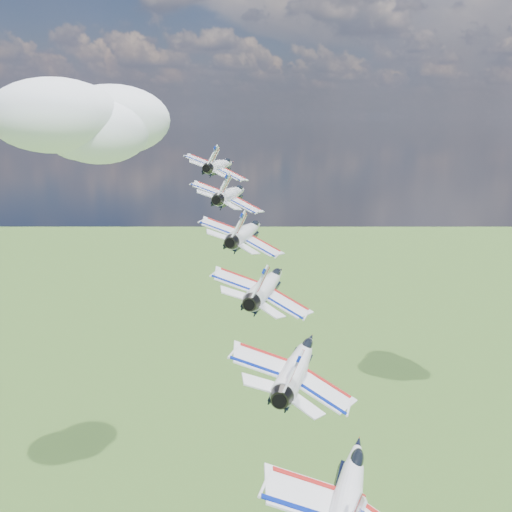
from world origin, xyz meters
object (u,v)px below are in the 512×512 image
Objects in this scene: jet_0 at (220,165)px; jet_5 at (349,493)px; jet_2 at (247,232)px; jet_1 at (232,194)px; jet_4 at (298,364)px; jet_3 at (267,285)px.

jet_0 reaches higher than jet_5.
jet_5 is (27.32, -27.27, -8.40)m from jet_2.
jet_0 is 1.00× the size of jet_2.
jet_1 is 13.17m from jet_2.
jet_4 is 13.17m from jet_5.
jet_0 is 1.00× the size of jet_4.
jet_5 is at bearing -66.36° from jet_4.
jet_1 is at bearing 113.64° from jet_2.
jet_1 is (9.11, -9.09, -2.80)m from jet_0.
jet_1 is at bearing 113.64° from jet_4.
jet_0 is 39.51m from jet_3.
jet_2 is 1.00× the size of jet_4.
jet_0 is at bearing 113.64° from jet_2.
jet_5 is at bearing -66.36° from jet_1.
jet_4 is at bearing -66.36° from jet_1.
jet_3 reaches higher than jet_4.
jet_0 is at bearing 113.64° from jet_3.
jet_1 is at bearing 113.64° from jet_5.
jet_0 is 1.00× the size of jet_5.
jet_3 is 1.00× the size of jet_4.
jet_4 is (9.11, -9.09, -2.80)m from jet_3.
jet_3 is (27.32, -27.27, -8.40)m from jet_0.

